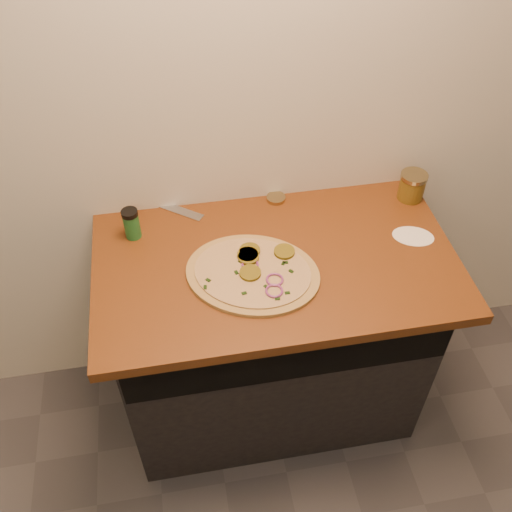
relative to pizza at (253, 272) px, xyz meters
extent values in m
cube|color=beige|center=(0.09, 0.39, 0.44)|extent=(4.00, 0.02, 2.70)
cube|color=black|center=(0.09, 0.09, -0.48)|extent=(1.10, 0.60, 0.86)
cube|color=brown|center=(0.09, 0.06, -0.03)|extent=(1.20, 0.70, 0.04)
cylinder|color=tan|center=(0.00, 0.00, 0.00)|extent=(0.56, 0.56, 0.01)
cylinder|color=beige|center=(0.00, 0.00, 0.01)|extent=(0.49, 0.49, 0.01)
cylinder|color=#766418|center=(-0.01, 0.06, 0.01)|extent=(0.07, 0.07, 0.01)
cylinder|color=#766418|center=(0.11, 0.06, 0.01)|extent=(0.07, 0.07, 0.01)
cylinder|color=#766418|center=(-0.01, -0.01, 0.01)|extent=(0.07, 0.07, 0.01)
cylinder|color=#766418|center=(-0.01, 0.07, 0.01)|extent=(0.07, 0.07, 0.01)
cylinder|color=#766418|center=(0.00, 0.09, 0.01)|extent=(0.07, 0.07, 0.01)
torus|color=#7E2F72|center=(0.06, -0.05, 0.01)|extent=(0.06, 0.06, 0.01)
torus|color=#7E2F72|center=(-0.01, 0.02, 0.01)|extent=(0.06, 0.06, 0.01)
torus|color=#7E2F72|center=(0.05, -0.10, 0.01)|extent=(0.06, 0.06, 0.01)
cube|color=black|center=(0.02, -0.01, 0.01)|extent=(0.01, 0.02, 0.00)
cube|color=black|center=(0.09, -0.11, 0.01)|extent=(0.02, 0.01, 0.00)
cube|color=black|center=(-0.01, 0.11, 0.01)|extent=(0.02, 0.02, 0.00)
cube|color=black|center=(0.12, -0.03, 0.01)|extent=(0.02, 0.02, 0.00)
cube|color=black|center=(-0.03, 0.05, 0.01)|extent=(0.02, 0.02, 0.00)
cube|color=black|center=(0.03, -0.08, 0.01)|extent=(0.02, 0.02, 0.00)
cube|color=black|center=(-0.05, 0.00, 0.01)|extent=(0.01, 0.02, 0.00)
cube|color=black|center=(-0.02, 0.07, 0.01)|extent=(0.01, 0.02, 0.00)
cube|color=black|center=(-0.15, -0.02, 0.01)|extent=(0.02, 0.02, 0.00)
cube|color=black|center=(0.05, -0.13, 0.01)|extent=(0.02, 0.01, 0.00)
cube|color=black|center=(-0.16, -0.05, 0.01)|extent=(0.01, 0.02, 0.00)
cube|color=black|center=(0.10, 0.01, 0.01)|extent=(0.02, 0.02, 0.00)
cube|color=black|center=(-0.04, -0.09, 0.01)|extent=(0.02, 0.01, 0.00)
cube|color=black|center=(0.11, 0.01, 0.01)|extent=(0.02, 0.01, 0.00)
cube|color=#B7BAC1|center=(-0.21, 0.36, -0.01)|extent=(0.18, 0.15, 0.00)
cube|color=black|center=(-0.32, 0.43, 0.00)|extent=(0.10, 0.08, 0.02)
cylinder|color=#988558|center=(0.15, 0.36, 0.00)|extent=(0.08, 0.08, 0.01)
cylinder|color=#982F0F|center=(0.64, 0.28, 0.03)|extent=(0.09, 0.09, 0.09)
cylinder|color=#988558|center=(0.64, 0.28, 0.09)|extent=(0.10, 0.10, 0.02)
cylinder|color=#1F642B|center=(-0.37, 0.25, 0.04)|extent=(0.05, 0.05, 0.10)
cylinder|color=black|center=(-0.37, 0.25, 0.09)|extent=(0.06, 0.06, 0.02)
cylinder|color=white|center=(0.57, 0.08, -0.01)|extent=(0.18, 0.18, 0.00)
camera|label=1|loc=(-0.21, -1.23, 1.33)|focal=40.00mm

